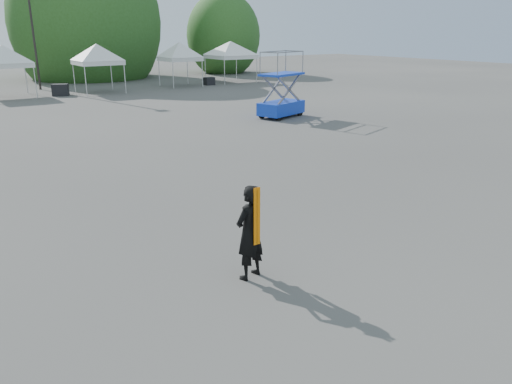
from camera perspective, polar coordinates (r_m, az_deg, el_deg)
ground at (r=10.51m, az=-1.24°, el=-6.03°), size 120.00×120.00×0.00m
light_pole_east at (r=40.86m, az=-24.40°, el=18.35°), size 0.60×0.25×9.80m
tree_mid_e at (r=49.12m, az=-18.83°, el=17.89°), size 5.12×5.12×7.79m
tree_far_e at (r=52.63m, az=-3.74°, el=17.40°), size 3.84×3.84×5.84m
tent_e at (r=36.99m, az=-27.01°, el=14.35°), size 4.35×4.35×3.88m
tent_f at (r=37.31m, az=-17.78°, el=15.43°), size 4.12×4.12×3.88m
tent_g at (r=40.24m, az=-8.75°, el=16.19°), size 3.80×3.80×3.88m
tent_h at (r=43.18m, az=-2.94°, el=16.49°), size 4.75×4.75×3.88m
man at (r=8.85m, az=-0.73°, el=-4.64°), size 0.73×0.58×1.75m
scissor_lift at (r=25.62m, az=2.93°, el=12.17°), size 2.77×1.95×3.25m
crate_mid at (r=36.66m, az=-21.45°, el=10.81°), size 1.23×1.12×0.78m
crate_east at (r=41.13m, az=-5.37°, el=12.51°), size 0.80×0.64×0.60m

